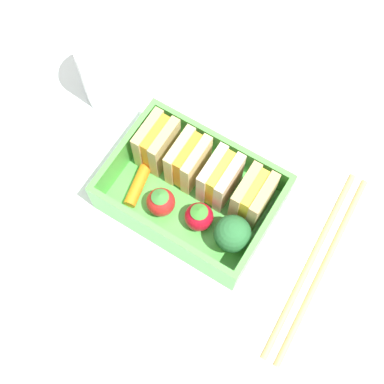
{
  "coord_description": "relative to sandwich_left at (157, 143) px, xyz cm",
  "views": [
    {
      "loc": [
        10.57,
        -17.09,
        53.05
      ],
      "look_at": [
        0.0,
        0.0,
        2.7
      ],
      "focal_mm": 50.0,
      "sensor_mm": 36.0,
      "label": 1
    }
  ],
  "objects": [
    {
      "name": "ground_plane",
      "position": [
        5.66,
        -2.31,
        -4.93
      ],
      "size": [
        120.0,
        120.0,
        2.0
      ],
      "primitive_type": "cube",
      "color": "silver"
    },
    {
      "name": "bento_tray",
      "position": [
        5.66,
        -2.31,
        -3.33
      ],
      "size": [
        16.9,
        12.05,
        1.2
      ],
      "primitive_type": "cube",
      "color": "#54B74B",
      "rests_on": "ground_plane"
    },
    {
      "name": "bento_rim",
      "position": [
        5.66,
        -2.31,
        -0.73
      ],
      "size": [
        16.9,
        12.05,
        4.0
      ],
      "color": "#54B74B",
      "rests_on": "bento_tray"
    },
    {
      "name": "sandwich_left",
      "position": [
        0.0,
        0.0,
        0.0
      ],
      "size": [
        2.93,
        4.61,
        5.46
      ],
      "color": "tan",
      "rests_on": "bento_tray"
    },
    {
      "name": "sandwich_center_left",
      "position": [
        3.78,
        0.0,
        0.0
      ],
      "size": [
        2.93,
        4.61,
        5.46
      ],
      "color": "#DCC37D",
      "rests_on": "bento_tray"
    },
    {
      "name": "sandwich_center",
      "position": [
        7.55,
        0.0,
        0.0
      ],
      "size": [
        2.93,
        4.61,
        5.46
      ],
      "color": "beige",
      "rests_on": "bento_tray"
    },
    {
      "name": "sandwich_center_right",
      "position": [
        11.33,
        0.0,
        0.0
      ],
      "size": [
        2.93,
        4.61,
        5.46
      ],
      "color": "tan",
      "rests_on": "bento_tray"
    },
    {
      "name": "carrot_stick_far_left",
      "position": [
        0.28,
        -4.26,
        -2.09
      ],
      "size": [
        2.22,
        4.99,
        1.29
      ],
      "primitive_type": "cylinder",
      "rotation": [
        1.57,
        0.0,
        0.2
      ],
      "color": "orange",
      "rests_on": "bento_tray"
    },
    {
      "name": "strawberry_left",
      "position": [
        3.56,
        -4.89,
        -1.13
      ],
      "size": [
        2.95,
        2.95,
        3.55
      ],
      "color": "red",
      "rests_on": "bento_tray"
    },
    {
      "name": "strawberry_far_left",
      "position": [
        7.65,
        -4.19,
        -1.15
      ],
      "size": [
        2.92,
        2.92,
        3.52
      ],
      "color": "red",
      "rests_on": "bento_tray"
    },
    {
      "name": "broccoli_floret",
      "position": [
        11.49,
        -4.32,
        -0.17
      ],
      "size": [
        3.71,
        3.71,
        4.49
      ],
      "color": "#93C45F",
      "rests_on": "bento_tray"
    },
    {
      "name": "chopstick_pair",
      "position": [
        20.07,
        -1.5,
        -3.58
      ],
      "size": [
        3.0,
        21.86,
        0.7
      ],
      "color": "tan",
      "rests_on": "ground_plane"
    },
    {
      "name": "drinking_glass",
      "position": [
        -9.12,
        4.41,
        0.8
      ],
      "size": [
        6.12,
        6.12,
        9.46
      ],
      "primitive_type": "cylinder",
      "color": "white",
      "rests_on": "ground_plane"
    },
    {
      "name": "folded_napkin",
      "position": [
        7.78,
        -19.1,
        -3.73
      ],
      "size": [
        11.09,
        11.52,
        0.4
      ],
      "primitive_type": "cube",
      "rotation": [
        0.0,
        0.0,
        -0.1
      ],
      "color": "silver",
      "rests_on": "ground_plane"
    }
  ]
}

